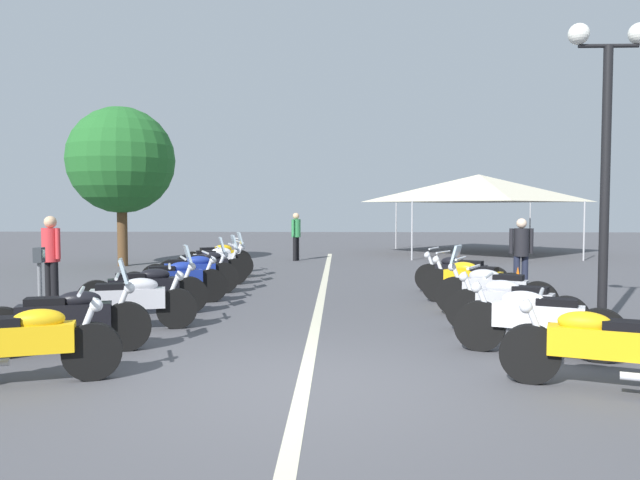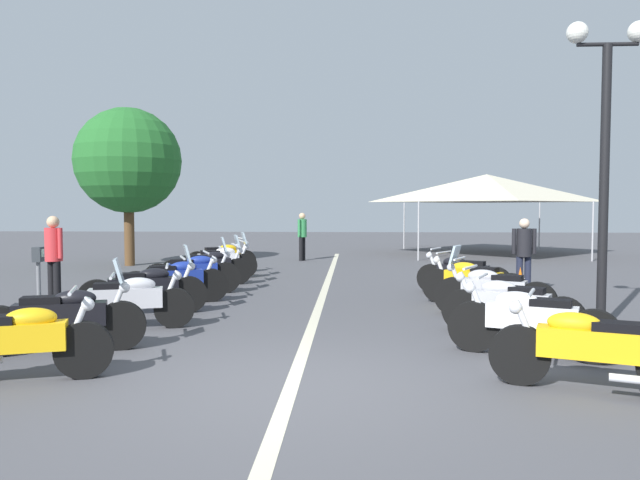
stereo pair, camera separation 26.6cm
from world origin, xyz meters
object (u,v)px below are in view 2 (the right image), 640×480
motorcycle_left_row_0 (15,341)px  street_lamp_twin_globe (606,119)px  traffic_cone_0 (520,282)px  event_tent (487,188)px  motorcycle_right_row_4 (472,281)px  motorcycle_left_row_2 (127,300)px  bystander_3 (302,233)px  bystander_0 (524,250)px  parking_meter (39,273)px  motorcycle_left_row_1 (63,317)px  motorcycle_left_row_8 (222,257)px  motorcycle_right_row_0 (591,348)px  motorcycle_right_row_1 (530,321)px  bystander_2 (54,253)px  motorcycle_left_row_3 (145,288)px  motorcycle_left_row_5 (194,272)px  motorcycle_right_row_3 (492,291)px  motorcycle_left_row_4 (175,280)px  roadside_tree_0 (128,161)px  motorcycle_right_row_2 (510,305)px  motorcycle_right_row_5 (462,274)px  motorcycle_left_row_6 (207,266)px  motorcycle_left_row_7 (219,261)px

motorcycle_left_row_0 → street_lamp_twin_globe: (3.24, -7.39, 2.75)m
traffic_cone_0 → event_tent: (11.53, -1.78, 2.36)m
motorcycle_right_row_4 → motorcycle_left_row_2: bearing=57.9°
street_lamp_twin_globe → bystander_3: (11.78, 5.60, -2.21)m
bystander_0 → parking_meter: bearing=-64.1°
motorcycle_left_row_1 → traffic_cone_0: bearing=18.9°
motorcycle_right_row_4 → motorcycle_left_row_8: bearing=-8.5°
motorcycle_right_row_4 → street_lamp_twin_globe: size_ratio=0.39×
motorcycle_right_row_0 → motorcycle_right_row_1: 1.45m
bystander_2 → event_tent: 17.34m
traffic_cone_0 → motorcycle_left_row_2: bearing=119.4°
motorcycle_left_row_1 → motorcycle_right_row_1: bearing=-16.9°
parking_meter → traffic_cone_0: (4.29, -8.21, -0.61)m
motorcycle_left_row_3 → motorcycle_left_row_8: bearing=69.2°
motorcycle_left_row_1 → motorcycle_left_row_5: motorcycle_left_row_5 is taller
motorcycle_left_row_2 → motorcycle_left_row_5: 3.86m
motorcycle_right_row_3 → motorcycle_right_row_4: size_ratio=1.04×
motorcycle_right_row_1 → motorcycle_left_row_3: bearing=-1.9°
motorcycle_left_row_4 → bystander_0: bystander_0 is taller
bystander_0 → roadside_tree_0: (5.79, 10.92, 2.41)m
motorcycle_left_row_0 → motorcycle_right_row_3: (4.10, -5.94, 0.02)m
motorcycle_right_row_2 → motorcycle_right_row_5: bearing=-62.9°
motorcycle_right_row_5 → bystander_3: bystander_3 is taller
traffic_cone_0 → motorcycle_left_row_8: bearing=60.8°
motorcycle_left_row_1 → event_tent: (16.97, -9.05, 2.18)m
motorcycle_left_row_6 → motorcycle_right_row_5: 5.97m
motorcycle_left_row_0 → motorcycle_right_row_4: (5.42, -5.86, 0.01)m
motorcycle_left_row_8 → motorcycle_right_row_5: 7.25m
motorcycle_left_row_5 → motorcycle_right_row_1: size_ratio=1.03×
motorcycle_right_row_0 → traffic_cone_0: (6.78, -1.14, -0.16)m
motorcycle_left_row_5 → parking_meter: parking_meter is taller
motorcycle_left_row_5 → motorcycle_left_row_6: motorcycle_left_row_5 is taller
motorcycle_right_row_4 → roadside_tree_0: roadside_tree_0 is taller
motorcycle_left_row_7 → motorcycle_right_row_2: motorcycle_left_row_7 is taller
motorcycle_right_row_0 → motorcycle_left_row_6: bearing=-33.3°
motorcycle_left_row_4 → motorcycle_left_row_7: (4.17, 0.06, 0.01)m
motorcycle_left_row_2 → motorcycle_right_row_5: motorcycle_right_row_5 is taller
motorcycle_left_row_6 → motorcycle_left_row_4: bearing=-109.0°
street_lamp_twin_globe → motorcycle_right_row_2: bearing=110.4°
parking_meter → event_tent: 18.79m
bystander_0 → street_lamp_twin_globe: bearing=-1.6°
parking_meter → event_tent: (15.82, -9.98, 1.75)m
motorcycle_left_row_3 → motorcycle_right_row_5: size_ratio=1.10×
motorcycle_left_row_0 → street_lamp_twin_globe: size_ratio=0.42×
motorcycle_left_row_7 → event_tent: bearing=25.6°
event_tent → street_lamp_twin_globe: bearing=174.2°
motorcycle_left_row_0 → street_lamp_twin_globe: bearing=4.4°
motorcycle_left_row_1 → roadside_tree_0: roadside_tree_0 is taller
motorcycle_left_row_4 → motorcycle_right_row_2: 6.34m
motorcycle_left_row_7 → roadside_tree_0: 5.77m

